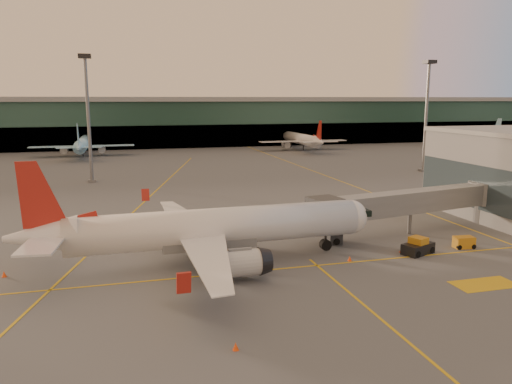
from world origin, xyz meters
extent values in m
plane|color=#4C4F54|center=(0.00, 0.00, 0.00)|extent=(600.00, 600.00, 0.00)
cube|color=gold|center=(0.00, 5.00, 0.01)|extent=(80.00, 0.25, 0.01)
cube|color=gold|center=(-10.00, 45.00, 0.01)|extent=(31.30, 115.98, 0.01)
cube|color=gold|center=(30.00, 70.00, 0.01)|extent=(0.25, 160.00, 0.01)
cube|color=gold|center=(5.00, -8.00, 0.01)|extent=(0.25, 30.00, 0.01)
cube|color=gold|center=(18.00, -4.00, 0.01)|extent=(6.00, 3.00, 0.01)
cube|color=#19382D|center=(0.00, 142.00, 8.00)|extent=(400.00, 18.00, 16.00)
cube|color=gray|center=(0.00, 142.00, 16.80)|extent=(400.00, 20.00, 1.60)
cube|color=black|center=(0.00, 133.50, 4.00)|extent=(400.00, 1.00, 8.00)
cube|color=#2D3D47|center=(33.05, 18.00, 5.00)|extent=(0.30, 21.60, 6.00)
cylinder|color=slate|center=(-20.00, 66.00, 12.50)|extent=(0.70, 0.70, 25.00)
cube|color=black|center=(-20.00, 66.00, 25.20)|extent=(2.40, 2.40, 0.80)
cube|color=slate|center=(-20.00, 66.00, 0.25)|extent=(1.60, 1.60, 0.50)
cylinder|color=slate|center=(55.00, 62.00, 12.50)|extent=(0.70, 0.70, 25.00)
cube|color=black|center=(55.00, 62.00, 25.20)|extent=(2.40, 2.40, 0.80)
cube|color=slate|center=(55.00, 62.00, 0.25)|extent=(1.60, 1.60, 0.50)
cylinder|color=white|center=(-4.58, 8.63, 3.89)|extent=(30.36, 4.72, 3.89)
sphere|color=white|center=(10.55, 9.05, 3.89)|extent=(3.81, 3.81, 3.81)
cube|color=black|center=(11.65, 9.08, 4.37)|extent=(1.82, 2.57, 0.68)
cone|color=white|center=(-21.55, 8.16, 4.18)|extent=(6.74, 3.87, 3.69)
cube|color=white|center=(-21.09, 4.85, 4.27)|extent=(3.82, 6.59, 0.19)
cylinder|color=silver|center=(-3.68, 2.75, 1.75)|extent=(4.13, 2.64, 2.53)
cylinder|color=black|center=(-6.72, 6.05, 0.87)|extent=(1.79, 1.41, 1.75)
cylinder|color=black|center=(-6.72, 6.05, 1.41)|extent=(0.35, 0.35, 1.07)
cube|color=white|center=(-21.27, 11.49, 4.27)|extent=(4.14, 6.71, 0.19)
cylinder|color=silver|center=(-4.01, 14.56, 1.75)|extent=(4.13, 2.64, 2.53)
cylinder|color=black|center=(-6.86, 11.09, 0.87)|extent=(1.79, 1.41, 1.75)
cylinder|color=black|center=(-6.86, 11.09, 1.41)|extent=(0.35, 0.35, 1.07)
cube|color=slate|center=(-5.69, 8.60, 2.62)|extent=(9.68, 3.37, 1.55)
cylinder|color=black|center=(7.59, 8.97, 0.87)|extent=(1.24, 0.81, 1.22)
cube|color=slate|center=(20.99, 13.46, 4.19)|extent=(26.51, 7.63, 2.70)
cube|color=#2D3035|center=(8.48, 11.52, 4.19)|extent=(3.99, 3.99, 3.00)
cube|color=#2D3035|center=(9.98, 12.42, 1.20)|extent=(1.60, 2.40, 2.40)
cylinder|color=black|center=(9.98, 11.32, 0.40)|extent=(0.80, 0.40, 0.80)
cylinder|color=black|center=(9.98, 13.52, 0.40)|extent=(0.80, 0.40, 0.80)
cylinder|color=slate|center=(20.99, 13.46, 1.44)|extent=(0.50, 0.50, 2.89)
cylinder|color=slate|center=(34.00, 16.00, 4.19)|extent=(4.40, 4.40, 3.00)
cylinder|color=slate|center=(34.00, 16.00, 1.44)|extent=(2.40, 2.40, 2.89)
cube|color=#9F3F16|center=(-2.80, 10.99, 0.65)|extent=(3.35, 2.94, 1.31)
cube|color=silver|center=(-3.04, 10.90, 2.70)|extent=(5.50, 3.82, 2.44)
cylinder|color=black|center=(-3.90, 9.46, 0.39)|extent=(0.84, 0.56, 0.78)
cylinder|color=black|center=(-0.96, 10.57, 0.39)|extent=(0.84, 0.56, 0.78)
cube|color=#BE7D17|center=(23.66, 6.37, 0.66)|extent=(2.34, 1.55, 1.33)
cylinder|color=black|center=(22.72, 5.91, 0.28)|extent=(0.58, 0.33, 0.55)
cylinder|color=black|center=(24.48, 5.72, 0.28)|extent=(0.58, 0.33, 0.55)
cube|color=black|center=(17.30, 5.83, 0.59)|extent=(4.12, 3.17, 1.19)
cube|color=#BE7D17|center=(17.30, 5.83, 1.40)|extent=(2.05, 2.16, 0.97)
cylinder|color=black|center=(16.43, 4.54, 0.38)|extent=(0.82, 0.58, 0.75)
cylinder|color=black|center=(18.82, 5.51, 0.38)|extent=(0.82, 0.58, 0.75)
cone|color=#FF480D|center=(15.82, 6.71, 0.31)|extent=(0.48, 0.48, 0.61)
cube|color=#FF480D|center=(15.82, 6.71, 0.02)|extent=(0.41, 0.41, 0.03)
cone|color=#FF480D|center=(-25.39, 9.77, 0.29)|extent=(0.45, 0.45, 0.57)
cube|color=#FF480D|center=(-25.39, 9.77, 0.02)|extent=(0.39, 0.39, 0.03)
cone|color=#FF480D|center=(-7.01, -9.96, 0.28)|extent=(0.43, 0.43, 0.55)
cube|color=#FF480D|center=(-7.01, -9.96, 0.01)|extent=(0.37, 0.37, 0.03)
cone|color=#FF480D|center=(-7.46, 25.18, 0.28)|extent=(0.44, 0.44, 0.56)
cube|color=#FF480D|center=(-7.46, 25.18, 0.01)|extent=(0.38, 0.38, 0.03)
cone|color=#FF480D|center=(8.89, 5.46, 0.27)|extent=(0.43, 0.43, 0.54)
cube|color=#FF480D|center=(8.89, 5.46, 0.01)|extent=(0.37, 0.37, 0.03)
camera|label=1|loc=(-13.91, -40.72, 16.88)|focal=35.00mm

